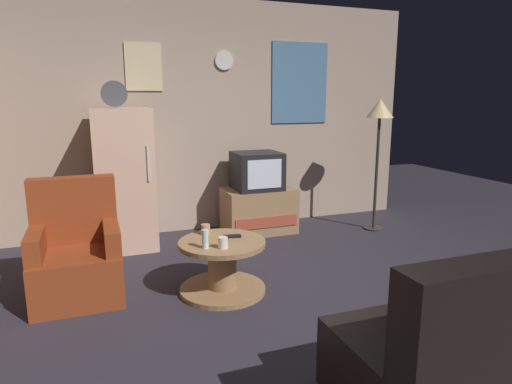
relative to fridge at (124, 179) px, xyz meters
The scene contains 13 objects.
ground_plane 2.39m from the fridge, 61.21° to the right, with size 12.00×12.00×0.00m, color #2D2833.
wall_with_art 1.34m from the fridge, 22.97° to the left, with size 5.20×0.12×2.73m.
fridge is the anchor object (origin of this frame).
tv_stand 1.62m from the fridge, ahead, with size 0.84×0.53×0.53m.
crt_tv 1.52m from the fridge, ahead, with size 0.54×0.51×0.44m.
standing_lamp 3.01m from the fridge, ahead, with size 0.32×0.32×1.59m.
coffee_table 1.69m from the fridge, 66.03° to the right, with size 0.72×0.72×0.45m.
wine_glass 1.69m from the fridge, 73.31° to the right, with size 0.05×0.05×0.15m, color silver.
mug_ceramic_white 1.78m from the fridge, 69.69° to the right, with size 0.08×0.08×0.09m, color silver.
mug_ceramic_tan 1.40m from the fridge, 65.47° to the right, with size 0.08×0.08×0.09m, color tan.
remote_control 1.63m from the fridge, 61.75° to the right, with size 0.15×0.04×0.02m, color black.
armchair 1.29m from the fridge, 113.13° to the right, with size 0.68×0.68×0.96m.
couch 3.72m from the fridge, 63.14° to the right, with size 1.70×0.80×0.92m.
Camera 1 is at (-1.39, -2.87, 1.61)m, focal length 31.29 mm.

